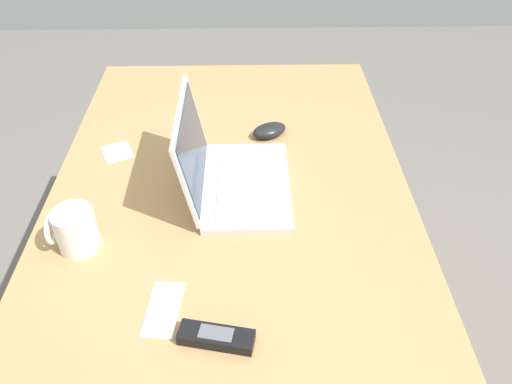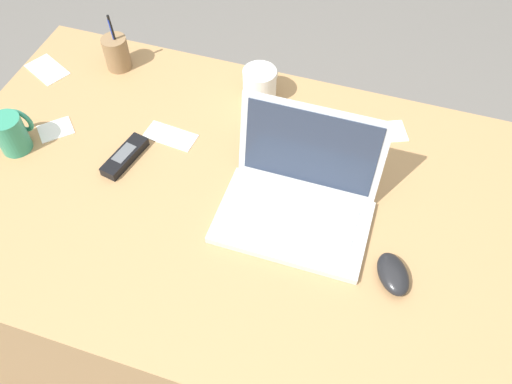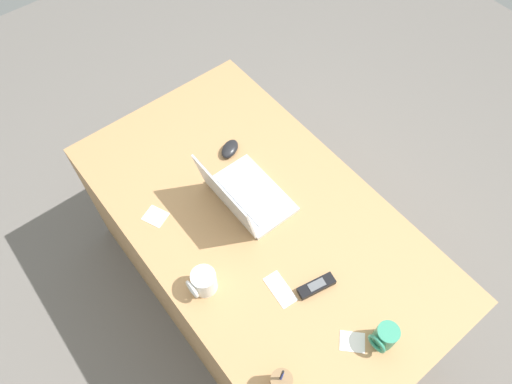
# 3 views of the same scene
# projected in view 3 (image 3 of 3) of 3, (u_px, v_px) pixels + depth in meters

# --- Properties ---
(ground_plane) EXTENTS (6.00, 6.00, 0.00)m
(ground_plane) POSITION_uv_depth(u_px,v_px,m) (258.00, 287.00, 2.49)
(ground_plane) COLOR slate
(desk) EXTENTS (1.60, 0.91, 0.75)m
(desk) POSITION_uv_depth(u_px,v_px,m) (259.00, 258.00, 2.17)
(desk) COLOR tan
(desk) RESTS_ON ground
(laptop) EXTENTS (0.34, 0.26, 0.23)m
(laptop) POSITION_uv_depth(u_px,v_px,m) (243.00, 196.00, 1.86)
(laptop) COLOR silver
(laptop) RESTS_ON desk
(computer_mouse) EXTENTS (0.10, 0.12, 0.04)m
(computer_mouse) POSITION_uv_depth(u_px,v_px,m) (230.00, 149.00, 2.02)
(computer_mouse) COLOR black
(computer_mouse) RESTS_ON desk
(coffee_mug_white) EXTENTS (0.08, 0.09, 0.10)m
(coffee_mug_white) POSITION_uv_depth(u_px,v_px,m) (385.00, 337.00, 1.56)
(coffee_mug_white) COLOR #338C6B
(coffee_mug_white) RESTS_ON desk
(coffee_mug_tall) EXTENTS (0.09, 0.10, 0.10)m
(coffee_mug_tall) POSITION_uv_depth(u_px,v_px,m) (203.00, 282.00, 1.66)
(coffee_mug_tall) COLOR white
(coffee_mug_tall) RESTS_ON desk
(cordless_phone) EXTENTS (0.07, 0.15, 0.03)m
(cordless_phone) POSITION_uv_depth(u_px,v_px,m) (316.00, 286.00, 1.70)
(cordless_phone) COLOR black
(cordless_phone) RESTS_ON desk
(pen_holder) EXTENTS (0.07, 0.07, 0.18)m
(pen_holder) POSITION_uv_depth(u_px,v_px,m) (281.00, 383.00, 1.48)
(pen_holder) COLOR olive
(pen_holder) RESTS_ON desk
(paper_note_near_laptop) EXTENTS (0.14, 0.08, 0.00)m
(paper_note_near_laptop) POSITION_uv_depth(u_px,v_px,m) (280.00, 289.00, 1.70)
(paper_note_near_laptop) COLOR white
(paper_note_near_laptop) RESTS_ON desk
(paper_note_left) EXTENTS (0.11, 0.11, 0.00)m
(paper_note_left) POSITION_uv_depth(u_px,v_px,m) (352.00, 342.00, 1.60)
(paper_note_left) COLOR white
(paper_note_left) RESTS_ON desk
(paper_note_right) EXTENTS (0.11, 0.10, 0.00)m
(paper_note_right) POSITION_uv_depth(u_px,v_px,m) (155.00, 216.00, 1.86)
(paper_note_right) COLOR white
(paper_note_right) RESTS_ON desk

